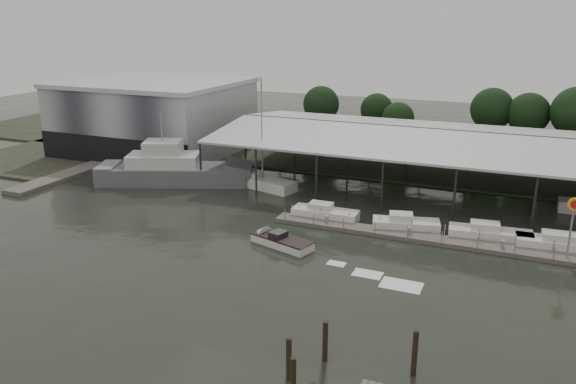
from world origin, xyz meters
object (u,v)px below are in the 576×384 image
at_px(grey_trawler, 174,170).
at_px(shell_fuel_sign, 573,217).
at_px(white_sailboat, 258,181).
at_px(speedboat_underway, 277,240).

bearing_deg(grey_trawler, shell_fuel_sign, -31.18).
bearing_deg(grey_trawler, white_sailboat, -8.62).
relative_size(shell_fuel_sign, speedboat_underway, 0.33).
height_order(shell_fuel_sign, grey_trawler, grey_trawler).
distance_m(grey_trawler, speedboat_underway, 23.33).
bearing_deg(shell_fuel_sign, white_sailboat, 164.28).
bearing_deg(white_sailboat, speedboat_underway, -44.01).
relative_size(grey_trawler, white_sailboat, 1.45).
bearing_deg(speedboat_underway, white_sailboat, -41.57).
distance_m(white_sailboat, speedboat_underway, 17.90).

